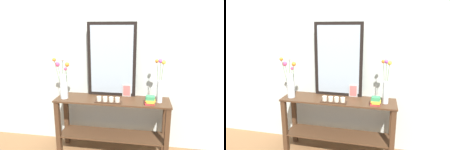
# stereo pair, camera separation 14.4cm
# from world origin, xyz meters

# --- Properties ---
(wall_back) EXTENTS (6.40, 0.08, 2.70)m
(wall_back) POSITION_xyz_m (0.00, 0.30, 1.35)
(wall_back) COLOR beige
(wall_back) RESTS_ON ground
(console_table) EXTENTS (1.42, 0.36, 0.76)m
(console_table) POSITION_xyz_m (0.00, 0.00, 0.48)
(console_table) COLOR #472D1C
(console_table) RESTS_ON ground
(mirror_leaning) EXTENTS (0.62, 0.03, 0.94)m
(mirror_leaning) POSITION_xyz_m (-0.03, 0.15, 1.23)
(mirror_leaning) COLOR black
(mirror_leaning) RESTS_ON console_table
(tall_vase_left) EXTENTS (0.21, 0.14, 0.53)m
(tall_vase_left) POSITION_xyz_m (-0.61, -0.05, 0.97)
(tall_vase_left) COLOR silver
(tall_vase_left) RESTS_ON console_table
(vase_right) EXTENTS (0.11, 0.15, 0.53)m
(vase_right) POSITION_xyz_m (0.57, -0.01, 0.97)
(vase_right) COLOR silver
(vase_right) RESTS_ON console_table
(candle_tray) EXTENTS (0.32, 0.09, 0.07)m
(candle_tray) POSITION_xyz_m (-0.03, -0.11, 0.79)
(candle_tray) COLOR #382316
(candle_tray) RESTS_ON console_table
(picture_frame_small) EXTENTS (0.11, 0.01, 0.16)m
(picture_frame_small) POSITION_xyz_m (0.17, 0.13, 0.84)
(picture_frame_small) COLOR #B7B2AD
(picture_frame_small) RESTS_ON console_table
(book_stack) EXTENTS (0.13, 0.09, 0.10)m
(book_stack) POSITION_xyz_m (0.46, -0.10, 0.81)
(book_stack) COLOR #C63338
(book_stack) RESTS_ON console_table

